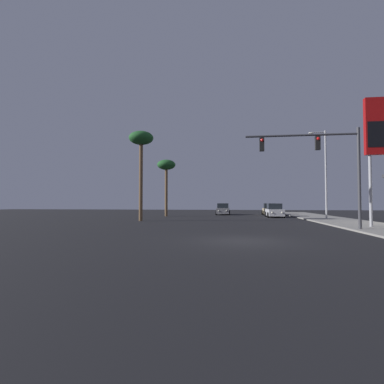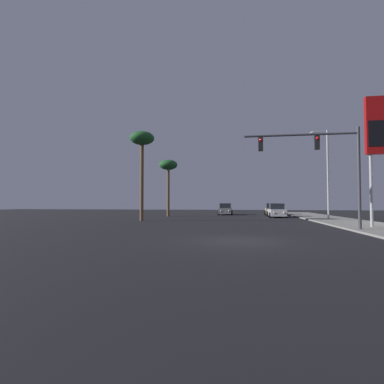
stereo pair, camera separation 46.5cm
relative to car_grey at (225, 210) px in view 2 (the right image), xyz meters
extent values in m
plane|color=black|center=(1.82, -30.16, -0.76)|extent=(120.00, 120.00, 0.00)
cube|color=gray|center=(11.32, -20.16, -0.70)|extent=(5.00, 60.00, 0.12)
cube|color=slate|center=(0.00, -0.04, -0.18)|extent=(1.81, 4.20, 0.80)
cube|color=black|center=(0.00, 0.11, 0.57)|extent=(1.60, 2.00, 0.70)
cylinder|color=black|center=(-0.90, -1.34, -0.44)|extent=(0.24, 0.64, 0.64)
cylinder|color=black|center=(0.90, -1.34, -0.44)|extent=(0.24, 0.64, 0.64)
cylinder|color=black|center=(-0.90, 1.27, -0.44)|extent=(0.24, 0.64, 0.64)
cylinder|color=black|center=(0.90, 1.27, -0.44)|extent=(0.24, 0.64, 0.64)
sphere|color=#F2EACC|center=(-0.56, -2.16, -0.13)|extent=(0.18, 0.18, 0.18)
sphere|color=#F2EACC|center=(0.56, -2.16, -0.13)|extent=(0.18, 0.18, 0.18)
cube|color=tan|center=(6.70, -0.17, -0.18)|extent=(1.95, 4.26, 0.80)
cube|color=black|center=(6.70, -0.02, 0.57)|extent=(1.67, 2.06, 0.70)
cylinder|color=black|center=(5.80, -1.47, -0.44)|extent=(0.24, 0.64, 0.64)
cylinder|color=black|center=(7.60, -1.47, -0.44)|extent=(0.24, 0.64, 0.64)
cylinder|color=black|center=(5.80, 1.13, -0.44)|extent=(0.24, 0.64, 0.64)
cylinder|color=black|center=(7.60, 1.13, -0.44)|extent=(0.24, 0.64, 0.64)
sphere|color=#F2EACC|center=(6.14, -2.29, -0.13)|extent=(0.18, 0.18, 0.18)
sphere|color=#F2EACC|center=(7.25, -2.29, -0.13)|extent=(0.18, 0.18, 0.18)
cube|color=#B7B7BC|center=(6.50, -6.69, -0.18)|extent=(1.82, 4.21, 0.80)
cube|color=black|center=(6.50, -6.54, 0.57)|extent=(1.61, 2.01, 0.70)
cylinder|color=black|center=(5.60, -7.99, -0.44)|extent=(0.24, 0.64, 0.64)
cylinder|color=black|center=(7.40, -7.99, -0.44)|extent=(0.24, 0.64, 0.64)
cylinder|color=black|center=(5.60, -5.39, -0.44)|extent=(0.24, 0.64, 0.64)
cylinder|color=black|center=(7.40, -5.39, -0.44)|extent=(0.24, 0.64, 0.64)
sphere|color=#F2EACC|center=(5.94, -8.81, -0.13)|extent=(0.18, 0.18, 0.18)
sphere|color=#F2EACC|center=(7.06, -8.81, -0.13)|extent=(0.18, 0.18, 0.18)
cylinder|color=#38383D|center=(9.40, -24.18, 2.61)|extent=(0.20, 0.20, 6.50)
cylinder|color=#38383D|center=(5.83, -24.18, 5.46)|extent=(7.14, 0.14, 0.14)
cube|color=black|center=(6.90, -24.18, 4.91)|extent=(0.30, 0.24, 0.90)
sphere|color=red|center=(6.90, -24.32, 5.18)|extent=(0.20, 0.20, 0.20)
cube|color=black|center=(3.33, -24.18, 4.91)|extent=(0.30, 0.24, 0.90)
sphere|color=red|center=(3.33, -24.32, 5.18)|extent=(0.20, 0.20, 0.20)
cylinder|color=#99999E|center=(10.77, -12.74, 3.86)|extent=(0.18, 0.18, 9.00)
cylinder|color=#99999E|center=(10.07, -12.74, 8.21)|extent=(1.40, 0.10, 0.10)
ellipsoid|color=silver|center=(9.37, -12.74, 8.16)|extent=(0.50, 0.24, 0.20)
cylinder|color=#99999E|center=(10.88, -22.26, 1.86)|extent=(0.20, 0.20, 5.00)
cube|color=#990C0C|center=(11.58, -22.26, 6.36)|extent=(2.00, 0.40, 4.00)
cube|color=black|center=(11.58, -22.47, 5.76)|extent=(1.80, 0.03, 1.80)
cylinder|color=brown|center=(-7.52, -16.16, 3.08)|extent=(0.36, 0.36, 7.68)
ellipsoid|color=#1E5123|center=(-7.52, -16.16, 7.40)|extent=(2.40, 2.40, 1.32)
cylinder|color=brown|center=(-7.21, -6.16, 2.38)|extent=(0.36, 0.36, 6.28)
ellipsoid|color=#1E5123|center=(-7.21, -6.16, 6.00)|extent=(2.40, 2.40, 1.32)
camera|label=1|loc=(1.34, -44.47, 1.03)|focal=28.00mm
camera|label=2|loc=(1.81, -44.41, 1.03)|focal=28.00mm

